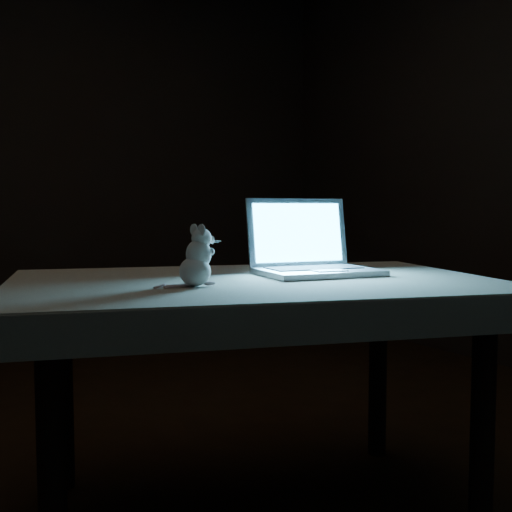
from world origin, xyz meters
TOP-DOWN VIEW (x-y plane):
  - floor at (0.00, 0.00)m, footprint 5.00×5.00m
  - back_wall at (0.00, 2.50)m, footprint 4.50×0.04m
  - table at (0.12, -0.30)m, footprint 1.46×1.15m
  - tablecloth at (0.10, -0.34)m, footprint 1.61×1.34m
  - laptop at (0.35, -0.30)m, footprint 0.39×0.36m
  - plush_mouse at (-0.10, -0.37)m, footprint 0.13×0.13m

SIDE VIEW (x-z plane):
  - floor at x=0.00m, z-range 0.00..0.00m
  - table at x=0.12m, z-range 0.00..0.69m
  - tablecloth at x=0.10m, z-range 0.60..0.70m
  - plush_mouse at x=-0.10m, z-range 0.70..0.86m
  - laptop at x=0.35m, z-range 0.70..0.93m
  - back_wall at x=0.00m, z-range 0.00..2.60m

